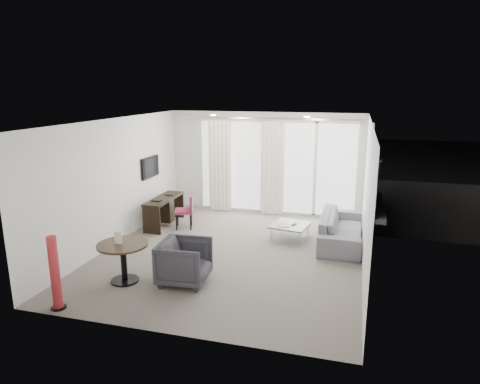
% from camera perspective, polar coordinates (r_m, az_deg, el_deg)
% --- Properties ---
extents(floor, '(5.00, 6.00, 0.00)m').
position_cam_1_polar(floor, '(8.61, -1.07, -8.06)').
color(floor, '#6A635A').
rests_on(floor, ground).
extents(ceiling, '(5.00, 6.00, 0.00)m').
position_cam_1_polar(ceiling, '(8.01, -1.15, 9.47)').
color(ceiling, white).
rests_on(ceiling, ground).
extents(wall_left, '(0.00, 6.00, 2.60)m').
position_cam_1_polar(wall_left, '(9.22, -16.19, 1.33)').
color(wall_left, silver).
rests_on(wall_left, ground).
extents(wall_right, '(0.00, 6.00, 2.60)m').
position_cam_1_polar(wall_right, '(7.89, 16.57, -0.75)').
color(wall_right, silver).
rests_on(wall_right, ground).
extents(wall_front, '(5.00, 0.00, 2.60)m').
position_cam_1_polar(wall_front, '(5.52, -10.02, -6.63)').
color(wall_front, silver).
rests_on(wall_front, ground).
extents(window_panel, '(4.00, 0.02, 2.38)m').
position_cam_1_polar(window_panel, '(11.01, 4.81, 3.28)').
color(window_panel, white).
rests_on(window_panel, ground).
extents(window_frame, '(4.10, 0.06, 2.44)m').
position_cam_1_polar(window_frame, '(10.99, 4.80, 3.26)').
color(window_frame, white).
rests_on(window_frame, ground).
extents(curtain_left, '(0.60, 0.20, 2.38)m').
position_cam_1_polar(curtain_left, '(11.20, -2.67, 3.50)').
color(curtain_left, white).
rests_on(curtain_left, ground).
extents(curtain_right, '(0.60, 0.20, 2.38)m').
position_cam_1_polar(curtain_right, '(10.86, 4.39, 3.14)').
color(curtain_right, white).
rests_on(curtain_right, ground).
extents(curtain_track, '(4.80, 0.04, 0.04)m').
position_cam_1_polar(curtain_track, '(10.75, 3.19, 9.77)').
color(curtain_track, '#B2B2B7').
rests_on(curtain_track, ceiling).
extents(downlight_a, '(0.12, 0.12, 0.02)m').
position_cam_1_polar(downlight_a, '(9.80, -3.58, 10.19)').
color(downlight_a, '#FFE0B2').
rests_on(downlight_a, ceiling).
extents(downlight_b, '(0.12, 0.12, 0.02)m').
position_cam_1_polar(downlight_b, '(9.34, 8.89, 9.87)').
color(downlight_b, '#FFE0B2').
rests_on(downlight_b, ceiling).
extents(desk, '(0.44, 1.42, 0.67)m').
position_cam_1_polar(desk, '(10.31, -10.06, -2.58)').
color(desk, black).
rests_on(desk, floor).
extents(tv, '(0.05, 0.80, 0.50)m').
position_cam_1_polar(tv, '(10.43, -11.87, 3.27)').
color(tv, black).
rests_on(tv, wall_left).
extents(desk_chair, '(0.54, 0.52, 0.79)m').
position_cam_1_polar(desk_chair, '(10.02, -7.51, -2.60)').
color(desk_chair, '#8A2647').
rests_on(desk_chair, floor).
extents(round_table, '(1.06, 1.06, 0.68)m').
position_cam_1_polar(round_table, '(7.54, -15.23, -9.07)').
color(round_table, '#352518').
rests_on(round_table, floor).
extents(menu_card, '(0.12, 0.06, 0.22)m').
position_cam_1_polar(menu_card, '(7.40, -15.90, -6.37)').
color(menu_card, white).
rests_on(menu_card, round_table).
extents(red_lamp, '(0.30, 0.30, 1.13)m').
position_cam_1_polar(red_lamp, '(6.91, -23.45, -9.88)').
color(red_lamp, '#AB282E').
rests_on(red_lamp, floor).
extents(tub_armchair, '(0.86, 0.84, 0.74)m').
position_cam_1_polar(tub_armchair, '(7.29, -7.43, -9.21)').
color(tub_armchair, '#2F2E35').
rests_on(tub_armchair, floor).
extents(coffee_table, '(0.88, 0.88, 0.34)m').
position_cam_1_polar(coffee_table, '(9.33, 6.68, -5.29)').
color(coffee_table, gray).
rests_on(coffee_table, floor).
extents(remote, '(0.12, 0.18, 0.02)m').
position_cam_1_polar(remote, '(9.24, 7.19, -4.23)').
color(remote, black).
rests_on(remote, coffee_table).
extents(magazine, '(0.26, 0.30, 0.01)m').
position_cam_1_polar(magazine, '(9.18, 5.83, -4.32)').
color(magazine, gray).
rests_on(magazine, coffee_table).
extents(sofa, '(0.84, 2.14, 0.63)m').
position_cam_1_polar(sofa, '(9.28, 13.35, -4.74)').
color(sofa, slate).
rests_on(sofa, floor).
extents(terrace_slab, '(5.60, 3.00, 0.12)m').
position_cam_1_polar(terrace_slab, '(12.74, 5.96, -1.10)').
color(terrace_slab, '#4D4D50').
rests_on(terrace_slab, ground).
extents(rattan_chair_a, '(0.64, 0.64, 0.72)m').
position_cam_1_polar(rattan_chair_a, '(12.71, 7.64, 0.78)').
color(rattan_chair_a, brown).
rests_on(rattan_chair_a, terrace_slab).
extents(rattan_chair_b, '(0.71, 0.71, 0.91)m').
position_cam_1_polar(rattan_chair_b, '(12.51, 13.91, 0.72)').
color(rattan_chair_b, brown).
rests_on(rattan_chair_b, terrace_slab).
extents(rattan_table, '(0.53, 0.53, 0.47)m').
position_cam_1_polar(rattan_table, '(11.65, 12.75, -1.29)').
color(rattan_table, brown).
rests_on(rattan_table, terrace_slab).
extents(balustrade, '(5.50, 0.06, 1.05)m').
position_cam_1_polar(balustrade, '(14.01, 7.01, 2.60)').
color(balustrade, '#B2B2B7').
rests_on(balustrade, terrace_slab).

